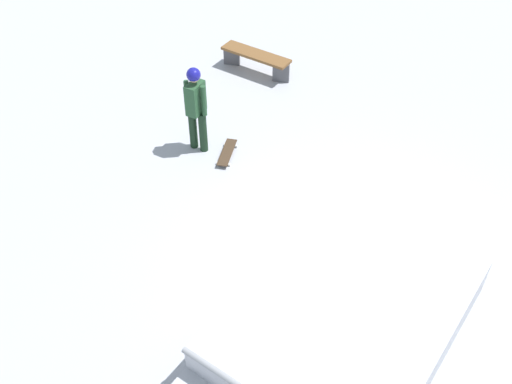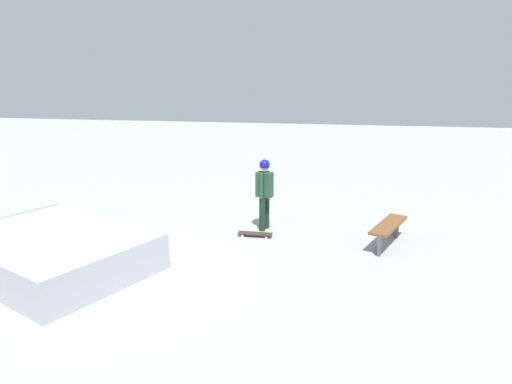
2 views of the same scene
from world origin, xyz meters
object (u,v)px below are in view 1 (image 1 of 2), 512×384
object	(u,v)px
skateboard	(227,152)
park_bench	(256,58)
skate_ramp	(328,344)
skater	(196,104)

from	to	relation	value
skateboard	park_bench	world-z (taller)	park_bench
skate_ramp	skater	distance (m)	4.99
skate_ramp	skateboard	world-z (taller)	skate_ramp
skater	skate_ramp	bearing A→B (deg)	52.56
skater	skateboard	bearing A→B (deg)	95.13
skateboard	park_bench	bearing A→B (deg)	-178.47
skateboard	park_bench	distance (m)	2.99
skate_ramp	skateboard	distance (m)	4.54
skate_ramp	skater	bearing A→B (deg)	-120.52
skater	park_bench	size ratio (longest dim) A/B	1.05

